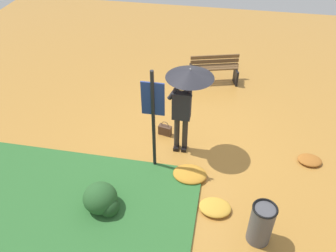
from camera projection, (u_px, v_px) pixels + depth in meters
name	position (u px, v px, depth m)	size (l,w,h in m)	color
ground_plane	(187.00, 145.00, 7.97)	(18.00, 18.00, 0.00)	#B27A33
grass_verge	(55.00, 232.00, 6.11)	(4.80, 4.00, 0.05)	#2D662D
person_with_umbrella	(186.00, 90.00, 6.92)	(0.96, 0.96, 2.04)	#2D2823
info_sign_post	(153.00, 110.00, 6.56)	(0.44, 0.07, 2.30)	black
handbag	(165.00, 130.00, 8.19)	(0.32, 0.20, 0.37)	#4C3323
park_bench	(214.00, 68.00, 9.93)	(1.44, 0.75, 0.75)	black
trash_bin	(261.00, 224.00, 5.79)	(0.42, 0.42, 0.83)	#4C4C51
shrub_cluster	(102.00, 200.00, 6.38)	(0.69, 0.63, 0.57)	#285628
leaf_pile_near_person	(190.00, 174.00, 7.14)	(0.70, 0.56, 0.15)	#C68428
leaf_pile_by_bench	(215.00, 207.00, 6.49)	(0.60, 0.48, 0.13)	gold
leaf_pile_far_path	(310.00, 160.00, 7.49)	(0.51, 0.41, 0.11)	#A86023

